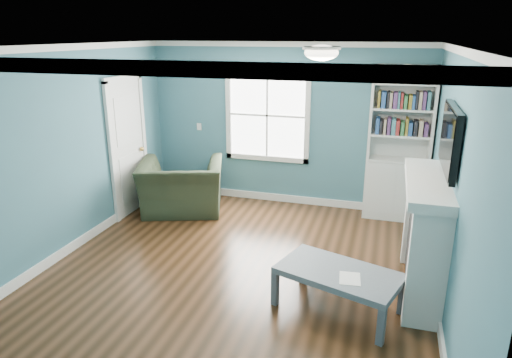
# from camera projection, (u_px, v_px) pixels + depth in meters

# --- Properties ---
(floor) EXTENTS (5.00, 5.00, 0.00)m
(floor) POSITION_uv_depth(u_px,v_px,m) (236.00, 272.00, 5.46)
(floor) COLOR black
(floor) RESTS_ON ground
(room_walls) EXTENTS (5.00, 5.00, 5.00)m
(room_walls) POSITION_uv_depth(u_px,v_px,m) (234.00, 143.00, 4.97)
(room_walls) COLOR #3B6878
(room_walls) RESTS_ON ground
(trim) EXTENTS (4.50, 5.00, 2.60)m
(trim) POSITION_uv_depth(u_px,v_px,m) (234.00, 173.00, 5.08)
(trim) COLOR white
(trim) RESTS_ON ground
(window) EXTENTS (1.40, 0.06, 1.50)m
(window) POSITION_uv_depth(u_px,v_px,m) (267.00, 116.00, 7.36)
(window) COLOR white
(window) RESTS_ON room_walls
(bookshelf) EXTENTS (0.90, 0.35, 2.31)m
(bookshelf) POSITION_uv_depth(u_px,v_px,m) (398.00, 160.00, 6.79)
(bookshelf) COLOR silver
(bookshelf) RESTS_ON ground
(fireplace) EXTENTS (0.44, 1.58, 1.30)m
(fireplace) POSITION_uv_depth(u_px,v_px,m) (425.00, 238.00, 4.88)
(fireplace) COLOR black
(fireplace) RESTS_ON ground
(tv) EXTENTS (0.06, 1.10, 0.65)m
(tv) POSITION_uv_depth(u_px,v_px,m) (450.00, 139.00, 4.51)
(tv) COLOR black
(tv) RESTS_ON fireplace
(door) EXTENTS (0.12, 0.98, 2.17)m
(door) POSITION_uv_depth(u_px,v_px,m) (128.00, 145.00, 7.01)
(door) COLOR silver
(door) RESTS_ON ground
(ceiling_fixture) EXTENTS (0.38, 0.38, 0.15)m
(ceiling_fixture) POSITION_uv_depth(u_px,v_px,m) (321.00, 52.00, 4.52)
(ceiling_fixture) COLOR white
(ceiling_fixture) RESTS_ON room_walls
(light_switch) EXTENTS (0.08, 0.01, 0.12)m
(light_switch) POSITION_uv_depth(u_px,v_px,m) (199.00, 127.00, 7.76)
(light_switch) COLOR white
(light_switch) RESTS_ON room_walls
(recliner) EXTENTS (1.46, 1.19, 1.10)m
(recliner) POSITION_uv_depth(u_px,v_px,m) (181.00, 178.00, 7.14)
(recliner) COLOR #202C1B
(recliner) RESTS_ON ground
(coffee_table) EXTENTS (1.35, 1.00, 0.44)m
(coffee_table) POSITION_uv_depth(u_px,v_px,m) (339.00, 276.00, 4.62)
(coffee_table) COLOR #4E545E
(coffee_table) RESTS_ON ground
(paper_sheet) EXTENTS (0.23, 0.28, 0.00)m
(paper_sheet) POSITION_uv_depth(u_px,v_px,m) (350.00, 278.00, 4.45)
(paper_sheet) COLOR white
(paper_sheet) RESTS_ON coffee_table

